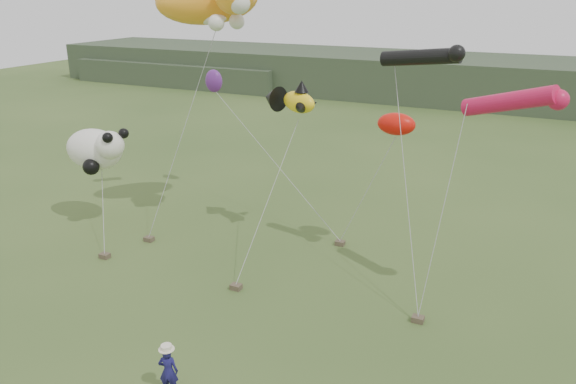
{
  "coord_description": "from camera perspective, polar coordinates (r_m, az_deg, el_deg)",
  "views": [
    {
      "loc": [
        8.26,
        -11.87,
        10.2
      ],
      "look_at": [
        1.25,
        3.0,
        4.24
      ],
      "focal_mm": 35.0,
      "sensor_mm": 36.0,
      "label": 1
    }
  ],
  "objects": [
    {
      "name": "panda_kite",
      "position": [
        26.2,
        -18.87,
        4.13
      ],
      "size": [
        3.23,
        2.09,
        2.01
      ],
      "color": "white",
      "rests_on": "ground"
    },
    {
      "name": "fish_kite",
      "position": [
        22.71,
        0.1,
        9.36
      ],
      "size": [
        2.8,
        1.85,
        1.37
      ],
      "color": "yellow",
      "rests_on": "ground"
    },
    {
      "name": "sandbag_anchors",
      "position": [
        22.01,
        -4.62,
        -7.46
      ],
      "size": [
        12.84,
        5.49,
        0.2
      ],
      "color": "brown",
      "rests_on": "ground"
    },
    {
      "name": "headland",
      "position": [
        58.28,
        14.01,
        11.19
      ],
      "size": [
        90.0,
        13.0,
        4.0
      ],
      "color": "#2D3D28",
      "rests_on": "ground"
    },
    {
      "name": "ground",
      "position": [
        17.7,
        -8.13,
        -15.5
      ],
      "size": [
        120.0,
        120.0,
        0.0
      ],
      "primitive_type": "plane",
      "color": "#385123",
      "rests_on": "ground"
    },
    {
      "name": "festival_attendant",
      "position": [
        15.83,
        -12.06,
        -17.37
      ],
      "size": [
        0.61,
        0.5,
        1.44
      ],
      "primitive_type": "imported",
      "rotation": [
        0.0,
        0.0,
        3.48
      ],
      "color": "#191653",
      "rests_on": "ground"
    },
    {
      "name": "misc_kites",
      "position": [
        23.79,
        2.68,
        8.85
      ],
      "size": [
        11.3,
        4.13,
        1.44
      ],
      "color": "red",
      "rests_on": "ground"
    },
    {
      "name": "tube_kites",
      "position": [
        18.77,
        18.44,
        10.72
      ],
      "size": [
        6.07,
        2.68,
        2.21
      ],
      "color": "black",
      "rests_on": "ground"
    }
  ]
}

